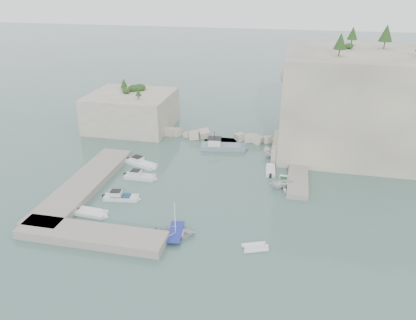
% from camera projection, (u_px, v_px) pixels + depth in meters
% --- Properties ---
extents(ground, '(400.00, 400.00, 0.00)m').
position_uv_depth(ground, '(199.00, 197.00, 56.95)').
color(ground, '#476B62').
rests_on(ground, ground).
extents(cliff_east, '(26.00, 22.00, 17.00)m').
position_uv_depth(cliff_east, '(360.00, 103.00, 69.39)').
color(cliff_east, beige).
rests_on(cliff_east, ground).
extents(cliff_terrace, '(8.00, 10.00, 2.50)m').
position_uv_depth(cliff_terrace, '(296.00, 148.00, 69.90)').
color(cliff_terrace, beige).
rests_on(cliff_terrace, ground).
extents(outcrop_west, '(16.00, 14.00, 7.00)m').
position_uv_depth(outcrop_west, '(131.00, 111.00, 81.61)').
color(outcrop_west, beige).
rests_on(outcrop_west, ground).
extents(quay_west, '(5.00, 24.00, 1.10)m').
position_uv_depth(quay_west, '(84.00, 184.00, 59.14)').
color(quay_west, '#9E9689').
rests_on(quay_west, ground).
extents(quay_south, '(18.00, 4.00, 1.10)m').
position_uv_depth(quay_south, '(91.00, 235.00, 47.56)').
color(quay_south, '#9E9689').
rests_on(quay_south, ground).
extents(ledge_east, '(3.00, 16.00, 0.80)m').
position_uv_depth(ledge_east, '(298.00, 172.00, 63.04)').
color(ledge_east, '#9E9689').
rests_on(ledge_east, ground).
extents(breakwater, '(28.00, 3.00, 1.40)m').
position_uv_depth(breakwater, '(221.00, 136.00, 76.41)').
color(breakwater, beige).
rests_on(breakwater, ground).
extents(motorboat_b, '(5.20, 1.72, 1.40)m').
position_uv_depth(motorboat_b, '(140.00, 178.00, 62.10)').
color(motorboat_b, silver).
rests_on(motorboat_b, ground).
extents(motorboat_a, '(6.31, 3.80, 1.40)m').
position_uv_depth(motorboat_a, '(141.00, 165.00, 66.46)').
color(motorboat_a, white).
rests_on(motorboat_a, ground).
extents(motorboat_e, '(4.51, 2.14, 0.70)m').
position_uv_depth(motorboat_e, '(92.00, 215.00, 52.64)').
color(motorboat_e, white).
rests_on(motorboat_e, ground).
extents(motorboat_d, '(5.43, 2.31, 1.40)m').
position_uv_depth(motorboat_d, '(121.00, 199.00, 56.27)').
color(motorboat_d, silver).
rests_on(motorboat_d, ground).
extents(rowboat, '(5.39, 4.17, 1.03)m').
position_uv_depth(rowboat, '(176.00, 235.00, 48.48)').
color(rowboat, white).
rests_on(rowboat, ground).
extents(inflatable_dinghy, '(3.38, 2.49, 0.44)m').
position_uv_depth(inflatable_dinghy, '(255.00, 249.00, 46.11)').
color(inflatable_dinghy, silver).
rests_on(inflatable_dinghy, ground).
extents(tender_east_a, '(4.75, 4.50, 1.98)m').
position_uv_depth(tender_east_a, '(280.00, 188.00, 59.37)').
color(tender_east_a, white).
rests_on(tender_east_a, ground).
extents(tender_east_b, '(1.44, 3.80, 0.70)m').
position_uv_depth(tender_east_b, '(283.00, 183.00, 60.70)').
color(tender_east_b, white).
rests_on(tender_east_b, ground).
extents(tender_east_c, '(1.73, 4.42, 0.70)m').
position_uv_depth(tender_east_c, '(270.00, 172.00, 64.17)').
color(tender_east_c, silver).
rests_on(tender_east_c, ground).
extents(tender_east_d, '(5.36, 3.74, 1.94)m').
position_uv_depth(tender_east_d, '(276.00, 159.00, 68.76)').
color(tender_east_d, white).
rests_on(tender_east_d, ground).
extents(work_boat, '(8.90, 3.66, 2.20)m').
position_uv_depth(work_boat, '(223.00, 149.00, 72.55)').
color(work_boat, slate).
rests_on(work_boat, ground).
extents(rowboat_mast, '(0.10, 0.10, 4.20)m').
position_uv_depth(rowboat_mast, '(175.00, 217.00, 47.40)').
color(rowboat_mast, white).
rests_on(rowboat_mast, rowboat).
extents(vegetation, '(53.48, 13.88, 13.40)m').
position_uv_depth(vegetation, '(336.00, 44.00, 67.73)').
color(vegetation, '#1E4219').
rests_on(vegetation, ground).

